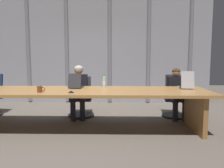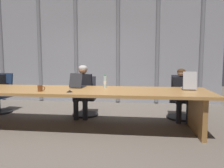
% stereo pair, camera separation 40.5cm
% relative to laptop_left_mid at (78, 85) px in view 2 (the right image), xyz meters
% --- Properties ---
extents(ground_plane, '(14.45, 14.45, 0.00)m').
position_rel_laptop_left_mid_xyz_m(ground_plane, '(-0.03, -0.29, -0.80)').
color(ground_plane, '#6B6056').
extents(conference_table, '(5.05, 1.22, 0.74)m').
position_rel_laptop_left_mid_xyz_m(conference_table, '(-0.03, -0.29, -0.18)').
color(conference_table, '#B77F42').
rests_on(conference_table, ground_plane).
extents(curtain_backdrop, '(7.23, 0.17, 3.19)m').
position_rel_laptop_left_mid_xyz_m(curtain_backdrop, '(-0.04, 2.38, 0.80)').
color(curtain_backdrop, '#9999A0').
rests_on(curtain_backdrop, ground_plane).
extents(laptop_left_mid, '(0.26, 0.41, 0.29)m').
position_rel_laptop_left_mid_xyz_m(laptop_left_mid, '(0.00, 0.00, 0.00)').
color(laptop_left_mid, '#2D2D33').
rests_on(laptop_left_mid, conference_table).
extents(laptop_center, '(0.27, 0.43, 0.34)m').
position_rel_laptop_left_mid_xyz_m(laptop_center, '(2.14, -0.02, 0.01)').
color(laptop_center, '#BCBCC1').
rests_on(laptop_center, conference_table).
extents(office_chair_left_end, '(0.60, 0.61, 0.96)m').
position_rel_laptop_left_mid_xyz_m(office_chair_left_end, '(-2.17, 0.72, -0.44)').
color(office_chair_left_end, navy).
rests_on(office_chair_left_end, ground_plane).
extents(office_chair_left_mid, '(0.60, 0.60, 0.90)m').
position_rel_laptop_left_mid_xyz_m(office_chair_left_mid, '(-0.02, 0.72, -0.46)').
color(office_chair_left_mid, '#2D2D38').
rests_on(office_chair_left_mid, ground_plane).
extents(office_chair_center, '(0.60, 0.61, 0.95)m').
position_rel_laptop_left_mid_xyz_m(office_chair_center, '(2.14, 0.72, -0.45)').
color(office_chair_center, '#2D2D38').
rests_on(office_chair_center, ground_plane).
extents(person_left_mid, '(0.43, 0.57, 1.17)m').
position_rel_laptop_left_mid_xyz_m(person_left_mid, '(-0.05, 0.56, -0.13)').
color(person_left_mid, black).
rests_on(person_left_mid, ground_plane).
extents(person_center, '(0.38, 0.55, 1.10)m').
position_rel_laptop_left_mid_xyz_m(person_center, '(2.13, 0.55, -0.18)').
color(person_center, black).
rests_on(person_center, ground_plane).
extents(water_bottle_primary, '(0.07, 0.07, 0.26)m').
position_rel_laptop_left_mid_xyz_m(water_bottle_primary, '(0.55, -0.01, 0.06)').
color(water_bottle_primary, silver).
rests_on(water_bottle_primary, conference_table).
extents(coffee_mug_near, '(0.13, 0.08, 0.11)m').
position_rel_laptop_left_mid_xyz_m(coffee_mug_near, '(-0.50, -0.62, -0.00)').
color(coffee_mug_near, brown).
rests_on(coffee_mug_near, conference_table).
extents(conference_mic_left_side, '(0.11, 0.11, 0.03)m').
position_rel_laptop_left_mid_xyz_m(conference_mic_left_side, '(0.03, -0.64, -0.04)').
color(conference_mic_left_side, black).
rests_on(conference_mic_left_side, conference_table).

